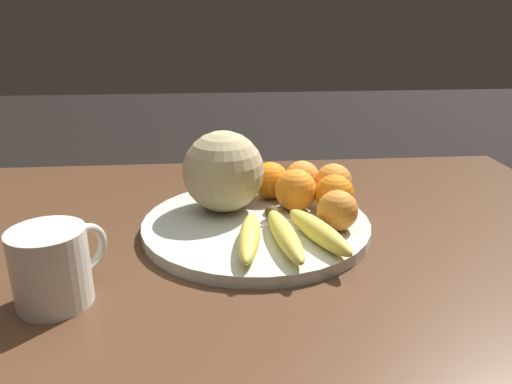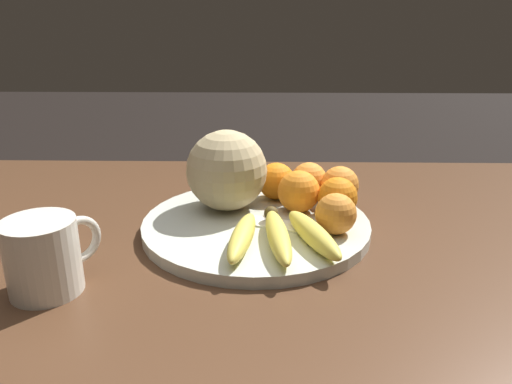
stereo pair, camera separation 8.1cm
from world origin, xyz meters
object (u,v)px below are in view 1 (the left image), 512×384
(fruit_bowl, at_px, (256,225))
(orange_top_small, at_px, (302,178))
(orange_front_right, at_px, (296,190))
(banana_bunch, at_px, (286,234))
(orange_back_left, at_px, (337,210))
(orange_mid_center, at_px, (333,182))
(orange_front_left, at_px, (270,180))
(kitchen_table, at_px, (239,299))
(orange_back_right, at_px, (334,194))
(produce_tag, at_px, (274,223))
(melon, at_px, (223,171))
(ceramic_mug, at_px, (53,266))

(fruit_bowl, distance_m, orange_top_small, 0.15)
(orange_front_right, height_order, orange_top_small, orange_front_right)
(fruit_bowl, distance_m, orange_front_right, 0.09)
(banana_bunch, distance_m, orange_back_left, 0.10)
(orange_front_right, bearing_deg, fruit_bowl, 29.06)
(banana_bunch, xyz_separation_m, orange_mid_center, (-0.11, -0.18, 0.02))
(orange_front_left, bearing_deg, orange_mid_center, 170.56)
(kitchen_table, bearing_deg, fruit_bowl, -121.33)
(orange_back_right, bearing_deg, banana_bunch, 48.97)
(kitchen_table, bearing_deg, produce_tag, -149.43)
(kitchen_table, xyz_separation_m, melon, (0.02, -0.11, 0.19))
(melon, relative_size, produce_tag, 1.39)
(orange_top_small, bearing_deg, ceramic_mug, 39.67)
(fruit_bowl, relative_size, produce_tag, 3.77)
(orange_front_left, distance_m, ceramic_mug, 0.42)
(orange_top_small, bearing_deg, banana_bunch, 73.86)
(kitchen_table, xyz_separation_m, orange_mid_center, (-0.18, -0.14, 0.15))
(fruit_bowl, relative_size, orange_top_small, 5.71)
(ceramic_mug, bearing_deg, orange_back_right, -152.19)
(fruit_bowl, bearing_deg, ceramic_mug, 35.50)
(kitchen_table, relative_size, orange_top_small, 19.76)
(kitchen_table, relative_size, orange_front_left, 19.22)
(kitchen_table, xyz_separation_m, orange_front_right, (-0.10, -0.09, 0.15))
(orange_front_left, relative_size, orange_top_small, 1.03)
(orange_back_left, bearing_deg, produce_tag, -17.29)
(orange_top_small, bearing_deg, fruit_bowl, 49.15)
(banana_bunch, distance_m, ceramic_mug, 0.32)
(kitchen_table, distance_m, orange_top_small, 0.26)
(melon, xyz_separation_m, orange_front_right, (-0.12, 0.01, -0.03))
(orange_top_small, distance_m, ceramic_mug, 0.48)
(banana_bunch, bearing_deg, orange_back_right, 132.73)
(orange_front_right, bearing_deg, kitchen_table, 41.69)
(kitchen_table, relative_size, fruit_bowl, 3.46)
(orange_front_left, xyz_separation_m, orange_top_small, (-0.06, -0.01, -0.00))
(ceramic_mug, bearing_deg, melon, -131.76)
(kitchen_table, xyz_separation_m, ceramic_mug, (0.24, 0.14, 0.15))
(banana_bunch, height_order, orange_front_left, orange_front_left)
(banana_bunch, bearing_deg, kitchen_table, -126.00)
(kitchen_table, distance_m, produce_tag, 0.14)
(orange_front_right, height_order, orange_back_right, orange_front_right)
(orange_front_left, bearing_deg, fruit_bowl, 70.72)
(orange_front_left, distance_m, orange_back_right, 0.13)
(fruit_bowl, relative_size, orange_mid_center, 5.55)
(melon, xyz_separation_m, ceramic_mug, (0.22, 0.25, -0.04))
(fruit_bowl, height_order, orange_front_left, orange_front_left)
(orange_back_left, distance_m, ceramic_mug, 0.42)
(fruit_bowl, relative_size, orange_back_right, 5.60)
(kitchen_table, bearing_deg, melon, -79.63)
(orange_back_left, relative_size, produce_tag, 0.65)
(banana_bunch, relative_size, orange_back_right, 2.82)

